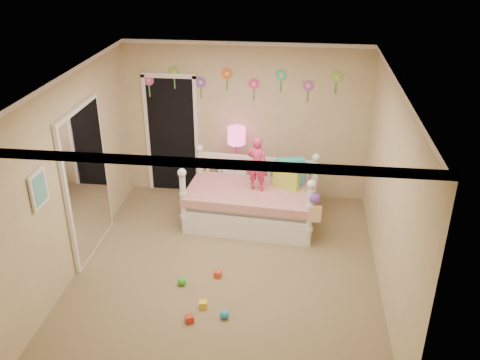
# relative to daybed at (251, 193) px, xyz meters

# --- Properties ---
(floor) EXTENTS (4.00, 4.50, 0.01)m
(floor) POSITION_rel_daybed_xyz_m (-0.19, -1.22, -0.53)
(floor) COLOR #7F684C
(floor) RESTS_ON ground
(ceiling) EXTENTS (4.00, 4.50, 0.01)m
(ceiling) POSITION_rel_daybed_xyz_m (-0.19, -1.22, 2.07)
(ceiling) COLOR white
(ceiling) RESTS_ON floor
(back_wall) EXTENTS (4.00, 0.01, 2.60)m
(back_wall) POSITION_rel_daybed_xyz_m (-0.19, 1.03, 0.77)
(back_wall) COLOR tan
(back_wall) RESTS_ON floor
(left_wall) EXTENTS (0.01, 4.50, 2.60)m
(left_wall) POSITION_rel_daybed_xyz_m (-2.19, -1.22, 0.77)
(left_wall) COLOR tan
(left_wall) RESTS_ON floor
(right_wall) EXTENTS (0.01, 4.50, 2.60)m
(right_wall) POSITION_rel_daybed_xyz_m (1.81, -1.22, 0.77)
(right_wall) COLOR tan
(right_wall) RESTS_ON floor
(crown_molding) EXTENTS (4.00, 4.50, 0.06)m
(crown_molding) POSITION_rel_daybed_xyz_m (-0.19, -1.22, 2.04)
(crown_molding) COLOR white
(crown_molding) RESTS_ON ceiling
(daybed) EXTENTS (2.04, 1.21, 1.06)m
(daybed) POSITION_rel_daybed_xyz_m (0.00, 0.00, 0.00)
(daybed) COLOR white
(daybed) RESTS_ON floor
(pillow_turquoise) EXTENTS (0.45, 0.24, 0.43)m
(pillow_turquoise) POSITION_rel_daybed_xyz_m (0.57, 0.25, 0.27)
(pillow_turquoise) COLOR #26B4BF
(pillow_turquoise) RESTS_ON daybed
(pillow_lime) EXTENTS (0.42, 0.28, 0.37)m
(pillow_lime) POSITION_rel_daybed_xyz_m (0.53, 0.14, 0.25)
(pillow_lime) COLOR #B3D841
(pillow_lime) RESTS_ON daybed
(child) EXTENTS (0.35, 0.28, 0.85)m
(child) POSITION_rel_daybed_xyz_m (0.09, 0.01, 0.49)
(child) COLOR #E3336B
(child) RESTS_ON daybed
(nightstand) EXTENTS (0.43, 0.34, 0.67)m
(nightstand) POSITION_rel_daybed_xyz_m (-0.31, 0.72, -0.20)
(nightstand) COLOR white
(nightstand) RESTS_ON floor
(table_lamp) EXTENTS (0.29, 0.29, 0.64)m
(table_lamp) POSITION_rel_daybed_xyz_m (-0.31, 0.72, 0.56)
(table_lamp) COLOR #E71E81
(table_lamp) RESTS_ON nightstand
(closet_doorway) EXTENTS (0.90, 0.04, 2.07)m
(closet_doorway) POSITION_rel_daybed_xyz_m (-1.44, 1.01, 0.50)
(closet_doorway) COLOR black
(closet_doorway) RESTS_ON back_wall
(flower_decals) EXTENTS (3.40, 0.02, 0.50)m
(flower_decals) POSITION_rel_daybed_xyz_m (-0.28, 1.01, 1.41)
(flower_decals) COLOR #B2668C
(flower_decals) RESTS_ON back_wall
(mirror_closet) EXTENTS (0.07, 1.30, 2.10)m
(mirror_closet) POSITION_rel_daybed_xyz_m (-2.15, -0.92, 0.52)
(mirror_closet) COLOR white
(mirror_closet) RESTS_ON left_wall
(wall_picture) EXTENTS (0.05, 0.34, 0.42)m
(wall_picture) POSITION_rel_daybed_xyz_m (-2.16, -2.12, 1.02)
(wall_picture) COLOR white
(wall_picture) RESTS_ON left_wall
(hanging_bag) EXTENTS (0.20, 0.16, 0.36)m
(hanging_bag) POSITION_rel_daybed_xyz_m (0.94, -0.57, 0.12)
(hanging_bag) COLOR beige
(hanging_bag) RESTS_ON daybed
(toy_scatter) EXTENTS (0.91, 1.36, 0.11)m
(toy_scatter) POSITION_rel_daybed_xyz_m (-0.37, -1.98, -0.48)
(toy_scatter) COLOR #996666
(toy_scatter) RESTS_ON floor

